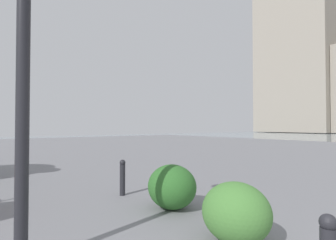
% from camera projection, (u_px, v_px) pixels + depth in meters
% --- Properties ---
extents(building_annex, '(17.49, 12.38, 35.86)m').
position_uv_depth(building_annex, '(298.00, 60.00, 66.12)').
color(building_annex, '#9E9384').
rests_on(building_annex, ground).
extents(lamppost, '(0.98, 0.28, 4.10)m').
position_uv_depth(lamppost, '(24.00, 17.00, 2.90)').
color(lamppost, '#232328').
rests_on(lamppost, ground).
extents(bollard_mid, '(0.13, 0.13, 0.78)m').
position_uv_depth(bollard_mid, '(122.00, 177.00, 5.83)').
color(bollard_mid, '#232328').
rests_on(bollard_mid, ground).
extents(shrub_low, '(0.93, 0.84, 0.79)m').
position_uv_depth(shrub_low, '(236.00, 212.00, 3.45)').
color(shrub_low, '#477F38').
rests_on(shrub_low, ground).
extents(shrub_round, '(0.95, 0.86, 0.81)m').
position_uv_depth(shrub_round, '(172.00, 187.00, 4.88)').
color(shrub_round, '#2D6628').
rests_on(shrub_round, ground).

